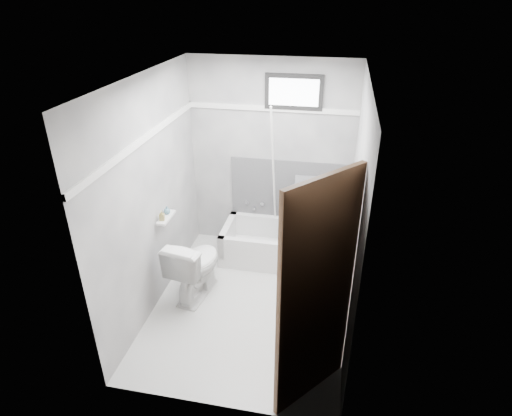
% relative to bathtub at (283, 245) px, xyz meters
% --- Properties ---
extents(floor, '(2.60, 2.60, 0.00)m').
position_rel_bathtub_xyz_m(floor, '(-0.23, -0.93, -0.21)').
color(floor, silver).
rests_on(floor, ground).
extents(ceiling, '(2.60, 2.60, 0.00)m').
position_rel_bathtub_xyz_m(ceiling, '(-0.23, -0.93, 2.19)').
color(ceiling, silver).
rests_on(ceiling, floor).
extents(wall_back, '(2.00, 0.02, 2.40)m').
position_rel_bathtub_xyz_m(wall_back, '(-0.23, 0.37, 0.99)').
color(wall_back, slate).
rests_on(wall_back, floor).
extents(wall_front, '(2.00, 0.02, 2.40)m').
position_rel_bathtub_xyz_m(wall_front, '(-0.23, -2.23, 0.99)').
color(wall_front, slate).
rests_on(wall_front, floor).
extents(wall_left, '(0.02, 2.60, 2.40)m').
position_rel_bathtub_xyz_m(wall_left, '(-1.23, -0.93, 0.99)').
color(wall_left, slate).
rests_on(wall_left, floor).
extents(wall_right, '(0.02, 2.60, 2.40)m').
position_rel_bathtub_xyz_m(wall_right, '(0.77, -0.93, 0.99)').
color(wall_right, slate).
rests_on(wall_right, floor).
extents(bathtub, '(1.50, 0.70, 0.42)m').
position_rel_bathtub_xyz_m(bathtub, '(0.00, 0.00, 0.00)').
color(bathtub, silver).
rests_on(bathtub, floor).
extents(office_chair, '(0.54, 0.54, 0.92)m').
position_rel_bathtub_xyz_m(office_chair, '(0.24, 0.05, 0.37)').
color(office_chair, '#5A5B5E').
rests_on(office_chair, bathtub).
extents(toilet, '(0.54, 0.80, 0.73)m').
position_rel_bathtub_xyz_m(toilet, '(-0.85, -0.86, 0.16)').
color(toilet, white).
rests_on(toilet, floor).
extents(door, '(0.78, 0.78, 2.00)m').
position_rel_bathtub_xyz_m(door, '(0.75, -2.21, 0.79)').
color(door, brown).
rests_on(door, floor).
extents(window, '(0.66, 0.04, 0.40)m').
position_rel_bathtub_xyz_m(window, '(0.02, 0.36, 1.81)').
color(window, black).
rests_on(window, wall_back).
extents(backerboard, '(1.50, 0.02, 0.78)m').
position_rel_bathtub_xyz_m(backerboard, '(0.02, 0.36, 0.59)').
color(backerboard, '#4C4C4F').
rests_on(backerboard, wall_back).
extents(trim_back, '(2.00, 0.02, 0.06)m').
position_rel_bathtub_xyz_m(trim_back, '(-0.23, 0.36, 1.61)').
color(trim_back, white).
rests_on(trim_back, wall_back).
extents(trim_left, '(0.02, 2.60, 0.06)m').
position_rel_bathtub_xyz_m(trim_left, '(-1.22, -0.93, 1.61)').
color(trim_left, white).
rests_on(trim_left, wall_left).
extents(pole, '(0.02, 0.62, 1.86)m').
position_rel_bathtub_xyz_m(pole, '(-0.16, 0.13, 0.84)').
color(pole, white).
rests_on(pole, bathtub).
extents(shelf, '(0.10, 0.32, 0.02)m').
position_rel_bathtub_xyz_m(shelf, '(-1.16, -0.79, 0.69)').
color(shelf, silver).
rests_on(shelf, wall_left).
extents(soap_bottle_a, '(0.06, 0.06, 0.11)m').
position_rel_bathtub_xyz_m(soap_bottle_a, '(-1.17, -0.87, 0.76)').
color(soap_bottle_a, olive).
rests_on(soap_bottle_a, shelf).
extents(soap_bottle_b, '(0.10, 0.10, 0.09)m').
position_rel_bathtub_xyz_m(soap_bottle_b, '(-1.17, -0.73, 0.75)').
color(soap_bottle_b, teal).
rests_on(soap_bottle_b, shelf).
extents(faucet, '(0.26, 0.10, 0.16)m').
position_rel_bathtub_xyz_m(faucet, '(-0.43, 0.34, 0.34)').
color(faucet, silver).
rests_on(faucet, wall_back).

